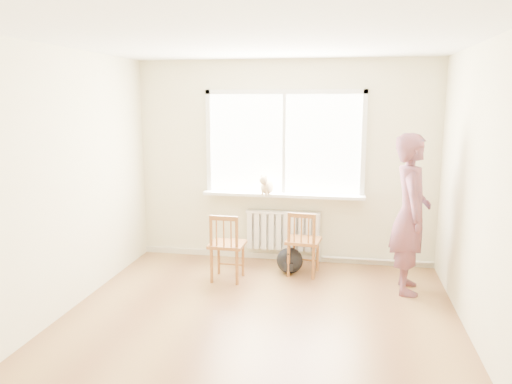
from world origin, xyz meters
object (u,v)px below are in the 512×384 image
at_px(person, 411,214).
at_px(cat, 267,186).
at_px(chair_right, 303,243).
at_px(chair_left, 226,247).
at_px(backpack, 290,261).

distance_m(person, cat, 1.89).
relative_size(chair_right, person, 0.45).
bearing_deg(cat, person, -8.72).
bearing_deg(cat, chair_right, -24.73).
relative_size(person, cat, 4.41).
height_order(chair_right, cat, cat).
bearing_deg(person, cat, 68.73).
distance_m(chair_left, cat, 1.05).
bearing_deg(chair_right, backpack, -8.85).
distance_m(cat, backpack, 1.03).
xyz_separation_m(chair_right, person, (1.23, -0.29, 0.49)).
bearing_deg(chair_left, chair_right, -157.16).
xyz_separation_m(chair_left, chair_right, (0.89, 0.35, -0.01)).
xyz_separation_m(chair_right, cat, (-0.52, 0.40, 0.65)).
height_order(chair_left, cat, cat).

